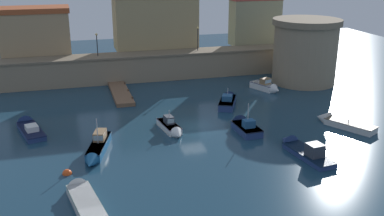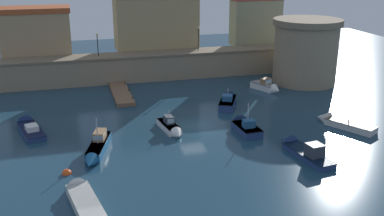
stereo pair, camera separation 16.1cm
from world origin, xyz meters
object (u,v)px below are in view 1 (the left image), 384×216
object	(u,v)px
moored_boat_7	(171,128)
mooring_buoy_0	(67,174)
fortress_tower	(305,51)
moored_boat_6	(28,127)
moored_boat_1	(340,122)
moored_boat_0	(301,149)
moored_boat_3	(267,86)
moored_boat_8	(244,126)
quay_lamp_0	(97,41)
moored_boat_4	(97,148)
moored_boat_2	(228,100)
moored_boat_5	(83,197)
quay_lamp_1	(198,35)

from	to	relation	value
moored_boat_7	mooring_buoy_0	distance (m)	12.33
fortress_tower	moored_boat_6	size ratio (longest dim) A/B	1.33
moored_boat_1	mooring_buoy_0	size ratio (longest dim) A/B	8.31
moored_boat_0	moored_boat_3	xyz separation A→B (m)	(5.41, 19.22, 0.15)
moored_boat_1	moored_boat_8	xyz separation A→B (m)	(-10.15, 1.59, 0.09)
moored_boat_8	moored_boat_3	bearing A→B (deg)	-35.67
moored_boat_0	moored_boat_1	world-z (taller)	moored_boat_1
fortress_tower	moored_boat_0	size ratio (longest dim) A/B	1.31
moored_boat_6	moored_boat_8	size ratio (longest dim) A/B	1.43
quay_lamp_0	mooring_buoy_0	distance (m)	28.84
quay_lamp_0	mooring_buoy_0	bearing A→B (deg)	-100.09
moored_boat_8	fortress_tower	bearing A→B (deg)	-47.16
quay_lamp_0	moored_boat_3	size ratio (longest dim) A/B	0.66
moored_boat_6	moored_boat_4	bearing A→B (deg)	-156.41
moored_boat_0	moored_boat_7	size ratio (longest dim) A/B	1.38
quay_lamp_0	moored_boat_2	xyz separation A→B (m)	(13.92, -14.18, -5.36)
moored_boat_5	quay_lamp_0	bearing A→B (deg)	-17.35
fortress_tower	moored_boat_5	distance (m)	40.25
moored_boat_6	quay_lamp_0	bearing A→B (deg)	-42.51
moored_boat_4	moored_boat_5	size ratio (longest dim) A/B	0.98
moored_boat_2	moored_boat_6	size ratio (longest dim) A/B	0.84
fortress_tower	quay_lamp_1	size ratio (longest dim) A/B	2.70
moored_boat_8	moored_boat_7	bearing A→B (deg)	76.00
moored_boat_6	moored_boat_1	bearing A→B (deg)	-118.93
fortress_tower	moored_boat_3	bearing A→B (deg)	-160.56
moored_boat_1	mooring_buoy_0	bearing A→B (deg)	69.51
fortress_tower	moored_boat_3	xyz separation A→B (m)	(-6.53, -2.31, -3.93)
moored_boat_5	moored_boat_7	distance (m)	14.90
moored_boat_1	moored_boat_6	bearing A→B (deg)	48.39
moored_boat_3	quay_lamp_1	bearing A→B (deg)	-169.62
moored_boat_3	moored_boat_8	xyz separation A→B (m)	(-8.29, -12.52, -0.08)
quay_lamp_0	moored_boat_5	world-z (taller)	quay_lamp_0
quay_lamp_1	quay_lamp_0	bearing A→B (deg)	-180.00
moored_boat_0	moored_boat_7	world-z (taller)	moored_boat_7
moored_boat_3	moored_boat_1	bearing A→B (deg)	-15.10
moored_boat_4	moored_boat_7	xyz separation A→B (m)	(7.59, 3.35, -0.10)
moored_boat_1	mooring_buoy_0	world-z (taller)	moored_boat_1
moored_boat_3	moored_boat_8	bearing A→B (deg)	-56.09
moored_boat_3	moored_boat_5	xyz separation A→B (m)	(-24.77, -22.67, -0.15)
quay_lamp_1	moored_boat_5	distance (m)	37.88
quay_lamp_1	moored_boat_6	world-z (taller)	quay_lamp_1
moored_boat_7	moored_boat_8	size ratio (longest dim) A/B	1.05
fortress_tower	moored_boat_8	distance (m)	21.34
moored_boat_1	moored_boat_4	size ratio (longest dim) A/B	0.93
moored_boat_3	moored_boat_7	size ratio (longest dim) A/B	0.93
quay_lamp_1	moored_boat_8	xyz separation A→B (m)	(-1.77, -22.56, -5.59)
fortress_tower	moored_boat_1	world-z (taller)	fortress_tower
fortress_tower	moored_boat_6	xyz separation A→B (m)	(-35.89, -8.87, -4.14)
moored_boat_0	mooring_buoy_0	size ratio (longest dim) A/B	9.06
moored_boat_0	moored_boat_4	bearing A→B (deg)	67.45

